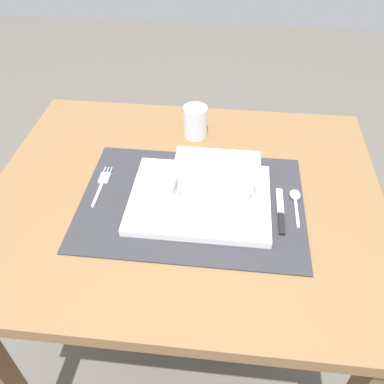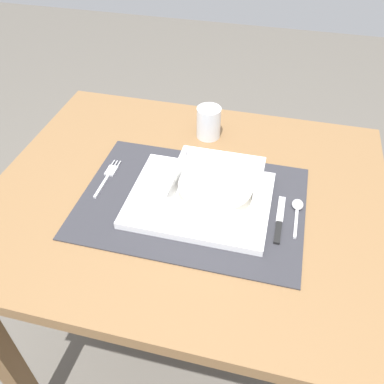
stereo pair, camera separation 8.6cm
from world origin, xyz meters
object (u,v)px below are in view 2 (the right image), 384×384
Objects in this scene: porridge_bowl at (215,190)px; spoon at (297,208)px; butter_knife at (279,222)px; dining_table at (187,226)px; drinking_glass at (209,124)px; fork at (109,175)px.

porridge_bowl is 1.66× the size of spoon.
porridge_bowl is at bearing 165.28° from butter_knife.
porridge_bowl reaches higher than spoon.
porridge_bowl reaches higher than butter_knife.
drinking_glass is (0.00, 0.22, 0.15)m from dining_table.
drinking_glass reaches higher than spoon.
porridge_bowl is 0.26m from drinking_glass.
drinking_glass is at bearing 105.13° from porridge_bowl.
spoon is at bearing -5.19° from fork.
spoon is at bearing 7.34° from porridge_bowl.
dining_table is at bearing 161.91° from butter_knife.
fork is at bearing 167.77° from butter_knife.
butter_knife is (0.39, -0.05, 0.00)m from fork.
butter_knife is 1.65× the size of drinking_glass.
drinking_glass is at bearing 132.36° from spoon.
drinking_glass is at bearing 44.82° from fork.
porridge_bowl is 0.26m from fork.
drinking_glass is at bearing 89.64° from dining_table.
porridge_bowl is 1.37× the size of fork.
fork is 0.40m from butter_knife.
butter_knife reaches higher than fork.
butter_knife is at bearing -12.13° from fork.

